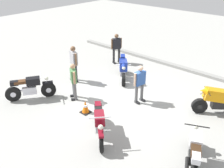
% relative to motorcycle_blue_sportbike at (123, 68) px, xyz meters
% --- Properties ---
extents(ground_plane, '(40.00, 40.00, 0.00)m').
position_rel_motorcycle_blue_sportbike_xyz_m(ground_plane, '(1.28, -1.52, -0.59)').
color(ground_plane, '#9E9E99').
extents(curb_edge, '(14.00, 0.30, 0.15)m').
position_rel_motorcycle_blue_sportbike_xyz_m(curb_edge, '(1.28, 3.08, -0.52)').
color(curb_edge, gray).
rests_on(curb_edge, ground).
extents(motorcycle_blue_sportbike, '(1.43, 1.59, 1.14)m').
position_rel_motorcycle_blue_sportbike_xyz_m(motorcycle_blue_sportbike, '(0.00, 0.00, 0.00)').
color(motorcycle_blue_sportbike, black).
rests_on(motorcycle_blue_sportbike, ground).
extents(motorcycle_orange_sportbike, '(1.64, 1.38, 1.14)m').
position_rel_motorcycle_blue_sportbike_xyz_m(motorcycle_orange_sportbike, '(4.63, 0.06, 0.00)').
color(motorcycle_orange_sportbike, black).
rests_on(motorcycle_orange_sportbike, ground).
extents(motorcycle_black_cruiser, '(1.23, 1.82, 1.09)m').
position_rel_motorcycle_blue_sportbike_xyz_m(motorcycle_black_cruiser, '(-1.74, -4.09, -0.07)').
color(motorcycle_black_cruiser, black).
rests_on(motorcycle_black_cruiser, ground).
extents(motorcycle_silver_cruiser, '(1.02, 1.94, 1.09)m').
position_rel_motorcycle_blue_sportbike_xyz_m(motorcycle_silver_cruiser, '(5.15, -3.14, -0.07)').
color(motorcycle_silver_cruiser, black).
rests_on(motorcycle_silver_cruiser, ground).
extents(motorcycle_maroon_cruiser, '(1.63, 1.49, 1.09)m').
position_rel_motorcycle_blue_sportbike_xyz_m(motorcycle_maroon_cruiser, '(2.18, -3.92, -0.07)').
color(motorcycle_maroon_cruiser, black).
rests_on(motorcycle_maroon_cruiser, ground).
extents(person_in_gray_shirt, '(0.67, 0.44, 1.78)m').
position_rel_motorcycle_blue_sportbike_xyz_m(person_in_gray_shirt, '(-1.64, -1.71, 0.44)').
color(person_in_gray_shirt, '#262628').
rests_on(person_in_gray_shirt, ground).
extents(person_in_green_shirt, '(0.58, 0.48, 1.60)m').
position_rel_motorcycle_blue_sportbike_xyz_m(person_in_green_shirt, '(-0.37, -2.83, 0.30)').
color(person_in_green_shirt, '#59595B').
rests_on(person_in_green_shirt, ground).
extents(person_in_blue_shirt, '(0.37, 0.64, 1.63)m').
position_rel_motorcycle_blue_sportbike_xyz_m(person_in_blue_shirt, '(1.87, -1.23, 0.33)').
color(person_in_blue_shirt, '#59595B').
rests_on(person_in_blue_shirt, ground).
extents(person_in_black_shirt, '(0.46, 0.63, 1.69)m').
position_rel_motorcycle_blue_sportbike_xyz_m(person_in_black_shirt, '(-1.67, 1.44, 0.37)').
color(person_in_black_shirt, '#262628').
rests_on(person_in_black_shirt, ground).
extents(traffic_cone, '(0.36, 0.36, 0.53)m').
position_rel_motorcycle_blue_sportbike_xyz_m(traffic_cone, '(0.80, -3.29, -0.33)').
color(traffic_cone, black).
rests_on(traffic_cone, ground).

